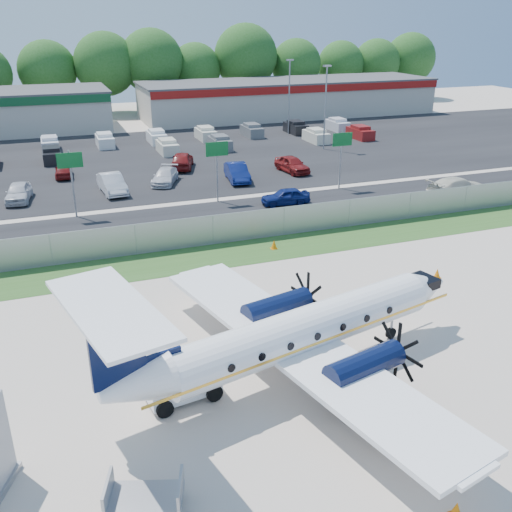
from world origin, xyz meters
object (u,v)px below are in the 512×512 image
object	(u,v)px
pushback_tug	(184,379)
baggage_cart_far	(145,498)
aircraft	(298,332)
baggage_cart_near	(396,423)

from	to	relation	value
pushback_tug	baggage_cart_far	size ratio (longest dim) A/B	1.18
aircraft	baggage_cart_far	size ratio (longest dim) A/B	6.93
aircraft	baggage_cart_near	distance (m)	5.10
baggage_cart_near	baggage_cart_far	world-z (taller)	baggage_cart_far
aircraft	baggage_cart_near	world-z (taller)	aircraft
aircraft	pushback_tug	xyz separation A→B (m)	(-4.68, 0.34, -1.36)
pushback_tug	baggage_cart_far	xyz separation A→B (m)	(-2.45, -5.21, -0.18)
pushback_tug	baggage_cart_far	world-z (taller)	pushback_tug
aircraft	baggage_cart_far	bearing A→B (deg)	-145.67
pushback_tug	baggage_cart_far	distance (m)	5.76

